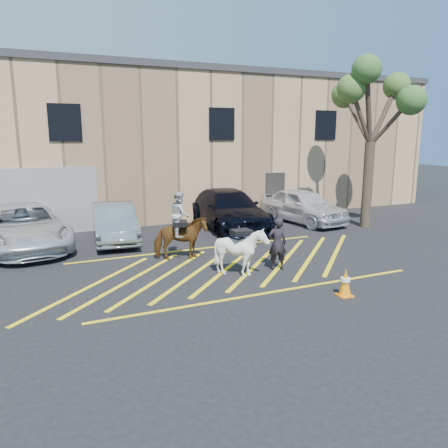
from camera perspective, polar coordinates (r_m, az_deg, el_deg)
name	(u,v)px	position (r m, az deg, el deg)	size (l,w,h in m)	color
ground	(225,265)	(14.13, 0.10, -5.34)	(90.00, 90.00, 0.00)	black
car_white_pickup	(24,227)	(17.55, -24.68, -0.34)	(2.68, 5.82, 1.62)	silver
car_silver_sedan	(114,222)	(17.65, -14.13, 0.20)	(1.56, 4.46, 1.47)	gray
car_blue_suv	(229,209)	(19.46, 0.60, 1.93)	(2.37, 5.83, 1.69)	black
car_white_suv	(303,206)	(21.04, 10.28, 2.38)	(1.90, 4.73, 1.61)	white
handler	(277,244)	(13.57, 6.98, -2.57)	(0.59, 0.39, 1.63)	black
warehouse	(135,143)	(24.93, -11.57, 10.32)	(32.42, 10.20, 7.30)	tan
hatching_zone	(229,267)	(13.87, 0.62, -5.65)	(12.60, 5.12, 0.01)	yellow
mounted_bay	(180,233)	(14.53, -5.74, -1.12)	(1.88, 1.18, 2.30)	#5C3515
saddled_white	(241,251)	(12.88, 2.25, -3.56)	(1.23, 1.38, 1.49)	white
traffic_cone	(345,282)	(11.82, 15.56, -7.36)	(0.41, 0.41, 0.73)	orange
tree	(373,97)	(20.52, 18.89, 15.41)	(3.99, 4.37, 7.31)	#4B3E2E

